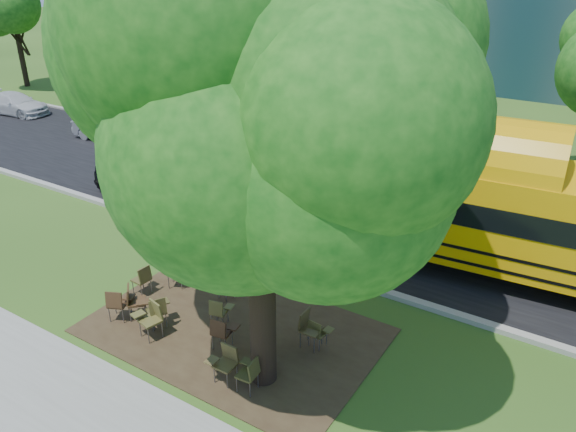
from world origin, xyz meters
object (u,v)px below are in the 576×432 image
Objects in this scene: school_bus at (499,213)px; bg_car_white at (15,104)px; main_tree at (258,128)px; chair_5 at (226,360)px; chair_1 at (134,299)px; chair_3 at (151,316)px; chair_11 at (219,310)px; pedestrian_b at (141,90)px; bg_car_red at (230,144)px; chair_0 at (118,302)px; bg_car_silver at (109,128)px; chair_10 at (224,283)px; chair_7 at (260,341)px; chair_9 at (178,268)px; pedestrian_a at (150,106)px; chair_2 at (158,309)px; chair_6 at (250,371)px; chair_12 at (309,326)px; chair_4 at (222,330)px; chair_8 at (143,277)px; chair_13 at (318,331)px; black_car at (145,181)px.

school_bus is 3.25× the size of bg_car_white.
main_tree is 5.19m from chair_5.
chair_1 is (-4.00, 0.09, -5.09)m from main_tree.
chair_3 reaches higher than chair_11.
chair_1 is 0.55× the size of pedestrian_b.
main_tree reaches higher than chair_1.
chair_0 is at bearing -141.11° from bg_car_red.
bg_car_silver is (-12.94, 10.21, 0.04)m from chair_3.
chair_7 is at bearing 66.81° from chair_10.
chair_9 is 0.49× the size of pedestrian_a.
chair_2 is at bearing 2.53° from pedestrian_b.
chair_5 is at bearing -119.38° from school_bus.
chair_12 is (0.29, 1.94, 0.07)m from chair_6.
main_tree is 15.57m from bg_car_red.
bg_car_white reaches higher than chair_4.
pedestrian_b is at bearing 130.36° from chair_4.
school_bus is 15.52× the size of chair_8.
chair_12 is at bearing -81.27° from chair_8.
chair_4 is 0.19× the size of bg_car_red.
chair_8 is at bearing -51.82° from chair_10.
chair_8 is at bearing -85.36° from chair_12.
chair_6 is at bearing -28.40° from chair_0.
chair_9 is 1.21× the size of chair_13.
chair_7 is at bearing 52.06° from chair_1.
pedestrian_b is (-16.87, 15.94, 0.30)m from chair_2.
bg_car_red is at bearing 58.81° from chair_2.
chair_6 is at bearing 37.43° from chair_1.
chair_1 is 0.22× the size of black_car.
school_bus reaches higher than chair_3.
chair_0 is 0.95× the size of chair_12.
bg_car_white reaches higher than chair_13.
chair_2 is 1.13× the size of chair_7.
main_tree is at bearing 44.11° from chair_1.
pedestrian_a reaches higher than chair_2.
chair_13 is at bearing -120.87° from bg_car_silver.
bg_car_red is (-9.56, 11.21, -5.04)m from main_tree.
chair_3 is 2.77m from chair_7.
chair_5 is (-3.65, -7.77, -1.34)m from school_bus.
chair_8 is 1.13× the size of chair_10.
chair_12 reaches higher than chair_8.
school_bus is at bearing -93.26° from bg_car_red.
bg_car_white is (-24.95, 9.02, 0.13)m from chair_13.
school_bus is 8.68m from chair_5.
chair_11 is at bearing -129.47° from bg_car_red.
main_tree is 27.15m from bg_car_white.
chair_10 is at bearing 29.23° from chair_0.
chair_1 is at bearing -106.70° from chair_7.
pedestrian_a is (-11.88, 12.26, 0.41)m from chair_8.
bg_car_red is at bearing 142.16° from chair_13.
chair_3 is 3.99m from chair_13.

